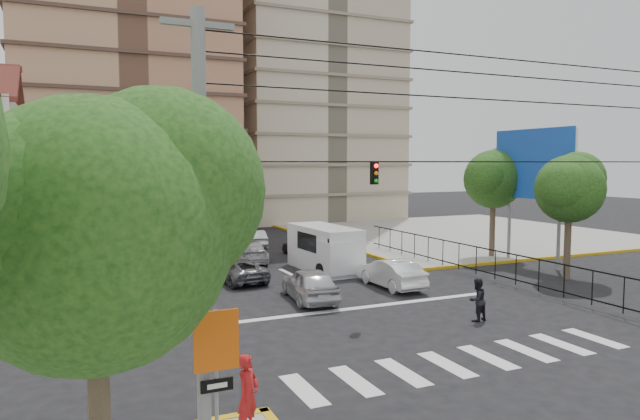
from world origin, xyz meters
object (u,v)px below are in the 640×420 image
car_silver_front_left (310,284)px  car_white_front_right (391,273)px  pedestrian_sw_corner (248,394)px  pedestrian_crosswalk (477,300)px  traffic_light_nw (149,228)px  van_right_lane (327,250)px  district_sign (216,355)px  van_left_lane (226,238)px

car_silver_front_left → car_white_front_right: bearing=-163.4°
pedestrian_sw_corner → pedestrian_crosswalk: pedestrian_sw_corner is taller
traffic_light_nw → car_silver_front_left: (6.37, -4.53, -2.35)m
van_right_lane → car_white_front_right: bearing=-80.4°
traffic_light_nw → district_sign: 17.08m
car_silver_front_left → van_right_lane: bearing=-114.7°
car_silver_front_left → car_white_front_right: car_silver_front_left is taller
car_silver_front_left → pedestrian_sw_corner: bearing=67.2°
traffic_light_nw → pedestrian_crosswalk: 15.28m
traffic_light_nw → van_right_lane: size_ratio=0.76×
van_left_lane → car_white_front_right: (4.54, -14.61, -0.27)m
car_silver_front_left → pedestrian_sw_corner: (-6.40, -11.39, 0.31)m
pedestrian_sw_corner → car_white_front_right: bearing=5.8°
car_silver_front_left → pedestrian_sw_corner: 13.06m
van_right_lane → car_white_front_right: 5.32m
car_silver_front_left → car_white_front_right: (4.78, 0.86, -0.03)m
traffic_light_nw → car_silver_front_left: traffic_light_nw is taller
traffic_light_nw → van_left_lane: bearing=58.8°
traffic_light_nw → van_right_lane: traffic_light_nw is taller
van_left_lane → pedestrian_sw_corner: size_ratio=2.59×
van_left_lane → car_silver_front_left: (-0.24, -15.46, -0.24)m
van_right_lane → pedestrian_sw_corner: van_right_lane is taller
traffic_light_nw → pedestrian_crosswalk: size_ratio=2.60×
car_silver_front_left → pedestrian_crosswalk: pedestrian_crosswalk is taller
traffic_light_nw → van_left_lane: size_ratio=0.93×
car_white_front_right → car_silver_front_left: bearing=9.7°
van_right_lane → pedestrian_crosswalk: van_right_lane is taller
district_sign → van_left_lane: size_ratio=0.67×
district_sign → car_white_front_right: size_ratio=0.72×
van_left_lane → pedestrian_crosswalk: (4.45, -21.23, -0.15)m
district_sign → van_right_lane: 21.60m
car_silver_front_left → pedestrian_crosswalk: (4.69, -5.76, 0.09)m
traffic_light_nw → district_sign: size_ratio=1.38×
van_right_lane → pedestrian_crosswalk: bearing=-87.7°
district_sign → pedestrian_crosswalk: district_sign is taller
district_sign → pedestrian_crosswalk: 13.91m
district_sign → pedestrian_sw_corner: 2.03m
car_silver_front_left → pedestrian_sw_corner: pedestrian_sw_corner is taller
pedestrian_crosswalk → traffic_light_nw: bearing=-53.3°
car_silver_front_left → pedestrian_sw_corner: size_ratio=2.44×
car_silver_front_left → pedestrian_crosswalk: 7.43m
van_left_lane → car_silver_front_left: size_ratio=1.06×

